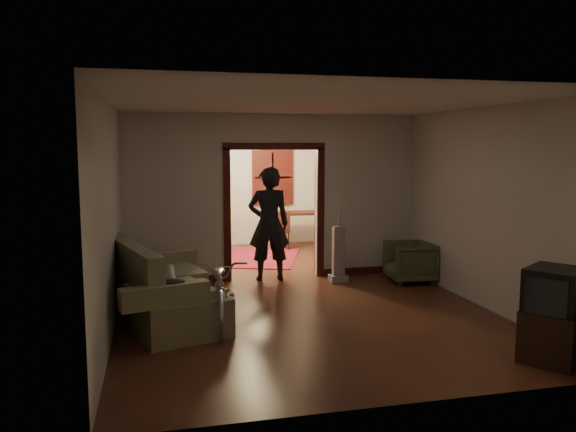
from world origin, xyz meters
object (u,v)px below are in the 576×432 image
object	(u,v)px
bicycle	(221,289)
sofa	(164,281)
armchair	(410,262)
desk	(298,230)
person	(269,224)
locker	(193,208)

from	to	relation	value
bicycle	sofa	bearing A→B (deg)	159.01
armchair	desk	distance (m)	3.76
desk	person	bearing A→B (deg)	-119.47
sofa	locker	size ratio (longest dim) A/B	1.23
person	desk	bearing A→B (deg)	-110.88
sofa	locker	distance (m)	5.24
armchair	desk	xyz separation A→B (m)	(-1.00, 3.62, 0.06)
armchair	locker	world-z (taller)	locker
bicycle	person	world-z (taller)	person
bicycle	locker	size ratio (longest dim) A/B	0.94
locker	desk	distance (m)	2.39
bicycle	armchair	world-z (taller)	bicycle
armchair	person	bearing A→B (deg)	-100.75
armchair	locker	distance (m)	5.20
sofa	armchair	world-z (taller)	sofa
person	locker	size ratio (longest dim) A/B	1.05
person	locker	world-z (taller)	person
bicycle	person	size ratio (longest dim) A/B	0.89
armchair	person	distance (m)	2.45
sofa	desk	world-z (taller)	sofa
bicycle	armchair	distance (m)	3.68
sofa	person	world-z (taller)	person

